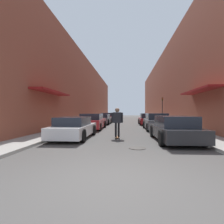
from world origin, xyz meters
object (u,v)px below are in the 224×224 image
Objects in this scene: traffic_light at (162,107)px; parked_car_left_3 at (108,117)px; parked_car_right_2 at (148,119)px; skateboarder at (117,119)px; parked_car_left_2 at (102,119)px; parked_car_left_0 at (74,128)px; parked_car_right_1 at (156,122)px; manhole_cover at (137,148)px; parked_car_left_1 at (93,122)px; parked_car_right_0 at (174,129)px.

parked_car_left_3 is at bearing 167.61° from traffic_light.
skateboarder reaches higher than parked_car_right_2.
parked_car_left_2 is 0.88× the size of parked_car_left_3.
parked_car_left_0 is at bearing -116.44° from parked_car_right_2.
parked_car_left_2 is at bearing 176.26° from parked_car_right_2.
parked_car_left_3 is at bearing 89.64° from parked_car_left_0.
parked_car_right_1 is at bearing 58.15° from skateboarder.
manhole_cover is at bearing -104.75° from parked_car_right_1.
parked_car_left_1 is 5.38m from parked_car_right_1.
parked_car_left_2 is 12.88m from parked_car_right_0.
parked_car_right_0 is 1.34× the size of traffic_light.
parked_car_left_1 is 1.07× the size of parked_car_right_0.
parked_car_right_2 is (5.35, 5.51, -0.02)m from parked_car_left_1.
traffic_light is (7.75, 14.61, 1.59)m from parked_car_left_0.
manhole_cover is at bearing -98.35° from parked_car_right_2.
parked_car_left_2 is 8.63m from traffic_light.
traffic_light is at bearing 75.71° from manhole_cover.
skateboarder is at bearing 109.87° from manhole_cover.
parked_car_right_0 is 15.50m from traffic_light.
parked_car_right_0 is at bearing -72.76° from parked_car_left_3.
parked_car_right_1 reaches higher than parked_car_right_0.
parked_car_left_0 is 1.10× the size of parked_car_right_2.
traffic_light is (2.38, 9.62, 1.52)m from parked_car_right_1.
parked_car_right_1 is at bearing 89.84° from parked_car_right_0.
skateboarder is (2.32, -16.03, 0.40)m from parked_car_left_3.
parked_car_left_1 is at bearing 116.03° from skateboarder.
parked_car_right_1 reaches higher than parked_car_left_2.
parked_car_left_0 is 0.92× the size of parked_car_left_3.
parked_car_right_1 is at bearing -2.58° from parked_car_left_1.
parked_car_right_1 is 6.29× the size of manhole_cover.
traffic_light is at bearing -12.39° from parked_car_left_3.
traffic_light is (7.75, 9.38, 1.54)m from parked_car_left_1.
parked_car_left_1 is at bearing -90.55° from parked_car_left_3.
parked_car_left_3 is 6.80× the size of manhole_cover.
parked_car_left_1 is (-0.00, 5.23, 0.06)m from parked_car_left_0.
parked_car_left_0 is 11.10m from parked_car_left_2.
parked_car_right_1 is 2.57× the size of skateboarder.
parked_car_left_3 is at bearing 107.24° from parked_car_right_0.
traffic_light is (7.65, -1.68, 1.53)m from parked_car_left_3.
parked_car_right_0 is (5.25, -16.92, -0.03)m from parked_car_left_3.
manhole_cover is 17.74m from traffic_light.
parked_car_right_0 is (5.35, -5.86, -0.02)m from parked_car_left_1.
parked_car_right_2 is (5.32, -0.35, 0.02)m from parked_car_left_2.
parked_car_right_2 is at bearing 45.89° from parked_car_left_1.
manhole_cover is at bearing -136.85° from parked_car_right_0.
parked_car_left_0 is at bearing -137.08° from parked_car_right_1.
parked_car_left_3 reaches higher than manhole_cover.
parked_car_left_0 is 6.25× the size of manhole_cover.
skateboarder is (2.43, -4.98, 0.41)m from parked_car_left_1.
parked_car_right_1 reaches higher than manhole_cover.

